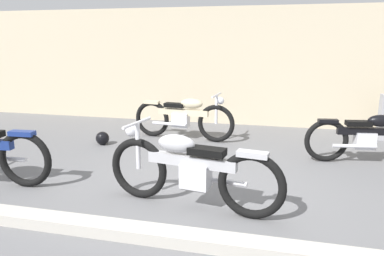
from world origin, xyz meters
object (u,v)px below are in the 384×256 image
object	(u,v)px
motorcycle_black	(369,137)
motorcycle_silver	(190,169)
motorcycle_cream	(184,117)
helmet	(102,138)

from	to	relation	value
motorcycle_black	motorcycle_silver	bearing A→B (deg)	-145.44
motorcycle_black	motorcycle_cream	size ratio (longest dim) A/B	0.95
motorcycle_cream	motorcycle_silver	bearing A→B (deg)	-68.11
motorcycle_cream	motorcycle_silver	size ratio (longest dim) A/B	0.96
motorcycle_black	motorcycle_silver	xyz separation A→B (m)	(-2.33, -2.18, 0.04)
helmet	motorcycle_cream	distance (m)	1.58
motorcycle_black	motorcycle_silver	size ratio (longest dim) A/B	0.91
helmet	motorcycle_cream	bearing A→B (deg)	28.38
helmet	motorcycle_black	world-z (taller)	motorcycle_black
motorcycle_cream	helmet	bearing A→B (deg)	-145.90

